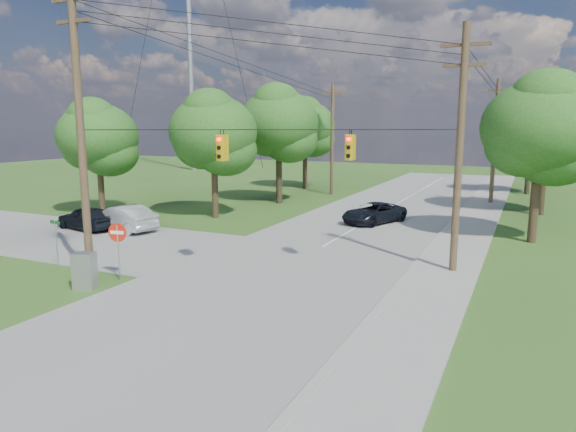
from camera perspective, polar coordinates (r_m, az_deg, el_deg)
The scene contains 23 objects.
ground at distance 19.82m, azimuth -12.53°, elevation -8.97°, with size 140.00×140.00×0.00m, color #31551C.
main_road at distance 22.85m, azimuth -0.76°, elevation -6.11°, with size 10.00×100.00×0.03m, color gray.
sidewalk_east at distance 20.91m, azimuth 16.14°, elevation -7.95°, with size 2.60×100.00×0.12m, color gray.
pole_sw at distance 22.19m, azimuth -22.07°, elevation 8.95°, with size 2.00×0.32×12.00m.
pole_ne at distance 22.89m, azimuth 18.54°, elevation 7.26°, with size 2.00×0.32×10.50m.
pole_north_e at distance 44.81m, azimuth 21.99°, elevation 7.76°, with size 2.00×0.32×10.00m.
pole_north_w at distance 47.72m, azimuth 4.94°, elevation 8.54°, with size 2.00×0.32×10.00m.
power_lines at distance 28.28m, azimuth 4.31°, elevation 15.67°, with size 13.93×29.62×4.93m.
traffic_signals at distance 21.20m, azimuth -0.12°, elevation 7.68°, with size 4.91×3.27×1.05m.
radio_mast at distance 76.49m, azimuth -10.98°, elevation 22.08°, with size 0.70×0.70×45.00m, color #989A9D.
tree_w_near at distance 35.62m, azimuth -8.28°, elevation 9.24°, with size 6.00×6.00×8.40m.
tree_w_mid at distance 42.07m, azimuth -1.03°, elevation 10.35°, with size 6.40×6.40×9.22m.
tree_w_far at distance 51.98m, azimuth 1.93°, elevation 9.93°, with size 6.00×6.00×8.73m.
tree_e_near at distance 30.71m, azimuth 26.29°, elevation 8.81°, with size 6.20×6.20×8.81m.
tree_e_mid at distance 40.72m, azimuth 26.92°, elevation 9.75°, with size 6.60×6.60×9.64m.
tree_e_far at distance 52.71m, azimuth 25.45°, elevation 8.62°, with size 5.80×5.80×8.32m.
tree_cross_n at distance 38.80m, azimuth -20.37°, elevation 8.30°, with size 5.60×5.60×7.91m.
car_cross_dark at distance 33.86m, azimuth -21.50°, elevation -0.18°, with size 1.72×4.28×1.46m, color black.
car_cross_silver at distance 32.74m, azimuth -17.89°, elevation -0.20°, with size 1.66×4.77×1.57m, color silver.
car_main_north at distance 34.15m, azimuth 9.52°, elevation 0.35°, with size 2.20×4.77×1.33m, color black.
control_cabinet at distance 21.77m, azimuth -21.68°, elevation -5.70°, with size 0.81×0.59×1.47m, color #989A9D.
do_not_enter_sign at distance 22.36m, azimuth -18.40°, elevation -2.39°, with size 0.79×0.23×2.42m.
street_name_sign at distance 25.01m, azimuth -24.37°, elevation -2.18°, with size 0.67×0.11×2.24m.
Camera 1 is at (11.65, -14.70, 6.39)m, focal length 32.00 mm.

